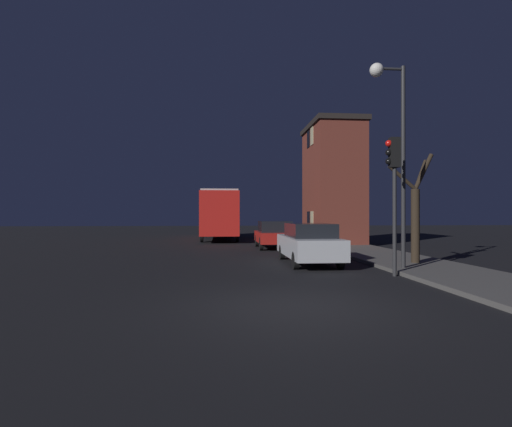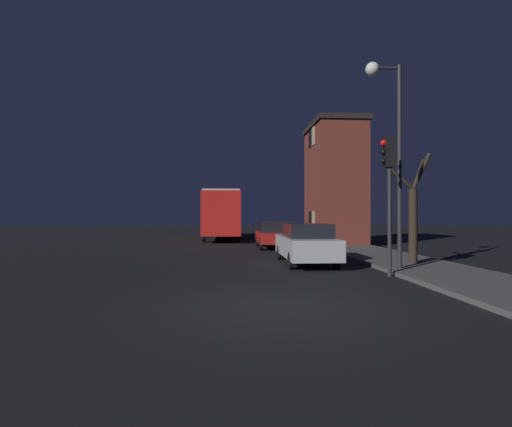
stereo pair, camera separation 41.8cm
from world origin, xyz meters
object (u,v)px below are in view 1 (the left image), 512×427
(bus, at_px, (220,212))
(car_near_lane, at_px, (309,243))
(traffic_light, at_px, (394,177))
(streetlamp, at_px, (392,125))
(bare_tree, at_px, (416,214))
(car_mid_lane, at_px, (274,234))

(bus, height_order, car_near_lane, bus)
(traffic_light, xyz_separation_m, bus, (-5.30, 19.00, -0.90))
(streetlamp, xyz_separation_m, bare_tree, (1.46, 1.33, -2.89))
(car_near_lane, bearing_deg, traffic_light, -59.72)
(bus, bearing_deg, traffic_light, -74.41)
(bus, relative_size, car_near_lane, 2.28)
(streetlamp, xyz_separation_m, car_mid_lane, (-2.65, 9.27, -4.00))
(traffic_light, height_order, car_mid_lane, traffic_light)
(traffic_light, height_order, bare_tree, traffic_light)
(traffic_light, relative_size, car_mid_lane, 1.05)
(traffic_light, distance_m, car_mid_lane, 10.72)
(traffic_light, relative_size, car_near_lane, 0.89)
(car_near_lane, bearing_deg, bus, 102.22)
(streetlamp, bearing_deg, car_near_lane, 135.34)
(streetlamp, bearing_deg, bus, 107.53)
(streetlamp, height_order, car_near_lane, streetlamp)
(bare_tree, bearing_deg, car_mid_lane, 117.37)
(traffic_light, bearing_deg, car_mid_lane, 102.43)
(streetlamp, distance_m, bus, 19.09)
(streetlamp, height_order, car_mid_lane, streetlamp)
(bus, xyz_separation_m, car_mid_lane, (3.04, -8.75, -1.31))
(streetlamp, xyz_separation_m, traffic_light, (-0.39, -0.98, -1.78))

